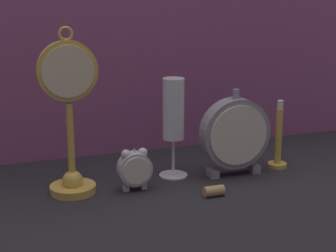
% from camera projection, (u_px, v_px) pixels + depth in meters
% --- Properties ---
extents(ground_plane, '(4.00, 4.00, 0.00)m').
position_uv_depth(ground_plane, '(181.00, 196.00, 1.15)').
color(ground_plane, '#232328').
extents(fabric_backdrop_drape, '(1.43, 0.01, 0.69)m').
position_uv_depth(fabric_backdrop_drape, '(135.00, 14.00, 1.36)').
color(fabric_backdrop_drape, '#8E4C7F').
rests_on(fabric_backdrop_drape, ground_plane).
extents(pocket_watch_on_stand, '(0.12, 0.10, 0.34)m').
position_uv_depth(pocket_watch_on_stand, '(70.00, 122.00, 1.13)').
color(pocket_watch_on_stand, gold).
rests_on(pocket_watch_on_stand, ground_plane).
extents(alarm_clock_twin_bell, '(0.07, 0.03, 0.09)m').
position_uv_depth(alarm_clock_twin_bell, '(135.00, 167.00, 1.17)').
color(alarm_clock_twin_bell, silver).
rests_on(alarm_clock_twin_bell, ground_plane).
extents(mantel_clock_silver, '(0.16, 0.04, 0.20)m').
position_uv_depth(mantel_clock_silver, '(235.00, 134.00, 1.25)').
color(mantel_clock_silver, gray).
rests_on(mantel_clock_silver, ground_plane).
extents(champagne_flute, '(0.06, 0.06, 0.22)m').
position_uv_depth(champagne_flute, '(173.00, 116.00, 1.23)').
color(champagne_flute, silver).
rests_on(champagne_flute, ground_plane).
extents(brass_candlestick, '(0.04, 0.04, 0.16)m').
position_uv_depth(brass_candlestick, '(278.00, 145.00, 1.31)').
color(brass_candlestick, gold).
rests_on(brass_candlestick, ground_plane).
extents(wine_cork, '(0.04, 0.02, 0.02)m').
position_uv_depth(wine_cork, '(214.00, 191.00, 1.15)').
color(wine_cork, tan).
rests_on(wine_cork, ground_plane).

